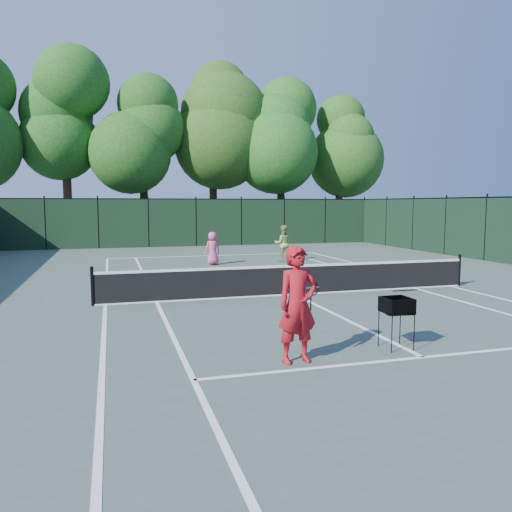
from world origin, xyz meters
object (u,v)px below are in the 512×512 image
object	(u,v)px
loose_ball_midcourt	(283,311)
player_pink	(213,248)
ball_hopper	(397,306)
coach	(298,305)
player_green	(283,243)

from	to	relation	value
loose_ball_midcourt	player_pink	bearing A→B (deg)	88.64
ball_hopper	coach	bearing A→B (deg)	-161.77
coach	ball_hopper	size ratio (longest dim) A/B	2.07
coach	player_pink	world-z (taller)	coach
player_pink	player_green	distance (m)	3.48
coach	player_green	distance (m)	15.12
coach	loose_ball_midcourt	world-z (taller)	coach
player_pink	ball_hopper	world-z (taller)	player_pink
player_pink	loose_ball_midcourt	distance (m)	10.22
coach	player_green	xyz separation A→B (m)	(4.77, 14.34, -0.15)
player_pink	player_green	bearing A→B (deg)	170.44
ball_hopper	loose_ball_midcourt	xyz separation A→B (m)	(-1.02, 3.55, -0.78)
loose_ball_midcourt	ball_hopper	bearing A→B (deg)	-74.02
coach	ball_hopper	bearing A→B (deg)	0.45
ball_hopper	loose_ball_midcourt	world-z (taller)	ball_hopper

